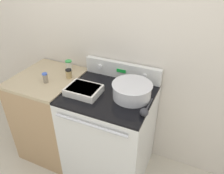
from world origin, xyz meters
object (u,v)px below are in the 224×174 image
Objects in this scene: casserole_dish at (84,90)px; spice_jar_black_cap at (69,74)px; spice_jar_green_cap at (69,66)px; ladle at (145,111)px; mixing_bowl at (132,90)px; spice_jar_blue_cap at (45,78)px.

spice_jar_black_cap reaches higher than casserole_dish.
spice_jar_green_cap reaches higher than casserole_dish.
ladle is at bearing -21.36° from spice_jar_green_cap.
casserole_dish is 0.30m from spice_jar_black_cap.
mixing_bowl is 0.25m from ladle.
casserole_dish is at bearing 173.31° from ladle.
spice_jar_black_cap is (-0.65, 0.05, -0.02)m from mixing_bowl.
mixing_bowl reaches higher than spice_jar_green_cap.
spice_jar_green_cap reaches higher than ladle.
spice_jar_blue_cap is (-0.96, 0.07, 0.03)m from ladle.
mixing_bowl is at bearing 15.81° from casserole_dish.
spice_jar_black_cap is 0.79× the size of spice_jar_green_cap.
spice_jar_blue_cap is (-0.40, 0.00, 0.03)m from casserole_dish.
spice_jar_green_cap is at bearing 166.73° from mixing_bowl.
ladle is 2.77× the size of spice_jar_blue_cap.
casserole_dish is 0.56m from ladle.
ladle is at bearing -15.57° from spice_jar_black_cap.
spice_jar_black_cap is at bearing 164.43° from ladle.
mixing_bowl is 1.29× the size of ladle.
ladle is at bearing -47.06° from mixing_bowl.
casserole_dish is 1.10× the size of ladle.
spice_jar_black_cap is at bearing 147.63° from casserole_dish.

